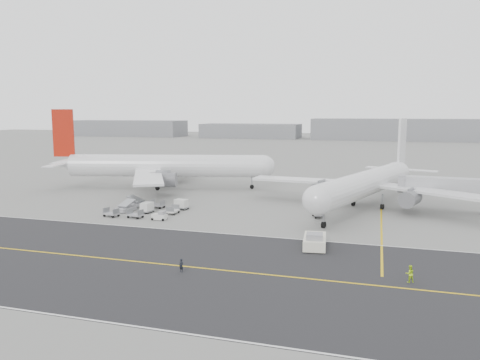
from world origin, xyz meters
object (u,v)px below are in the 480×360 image
(airliner_b, at_px, (368,183))
(jet_bridge, at_px, (447,187))
(pushback_tug, at_px, (315,241))
(airliner_a, at_px, (161,166))
(ground_crew_b, at_px, (410,274))
(ground_crew_a, at_px, (181,266))

(airliner_b, relative_size, jet_bridge, 2.70)
(pushback_tug, xyz_separation_m, jet_bridge, (20.15, 30.29, 3.62))
(airliner_a, distance_m, ground_crew_b, 73.78)
(pushback_tug, distance_m, ground_crew_b, 15.40)
(airliner_a, relative_size, airliner_b, 1.15)
(ground_crew_a, bearing_deg, airliner_a, 135.38)
(pushback_tug, relative_size, jet_bridge, 0.47)
(airliner_b, relative_size, ground_crew_b, 24.46)
(airliner_a, relative_size, ground_crew_a, 34.18)
(jet_bridge, bearing_deg, airliner_b, -173.76)
(airliner_a, xyz_separation_m, pushback_tug, (42.28, -40.08, -4.52))
(ground_crew_a, bearing_deg, ground_crew_b, 26.50)
(ground_crew_a, relative_size, ground_crew_b, 0.82)
(airliner_a, xyz_separation_m, ground_crew_a, (28.89, -54.26, -4.68))
(airliner_b, distance_m, ground_crew_b, 40.63)
(pushback_tug, height_order, ground_crew_b, pushback_tug)
(jet_bridge, xyz_separation_m, ground_crew_a, (-33.54, -44.47, -3.77))
(ground_crew_b, bearing_deg, ground_crew_a, -9.84)
(airliner_a, bearing_deg, pushback_tug, -147.28)
(pushback_tug, xyz_separation_m, ground_crew_b, (11.57, -10.16, 0.02))
(airliner_a, relative_size, jet_bridge, 3.09)
(airliner_b, bearing_deg, ground_crew_a, -95.28)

